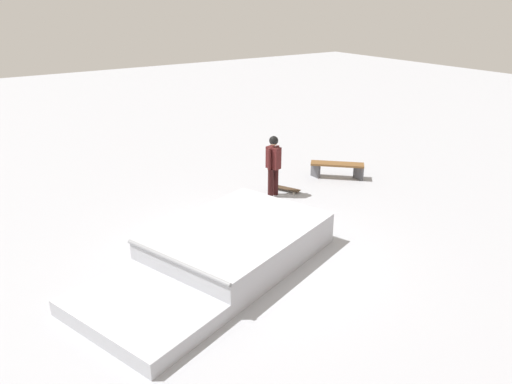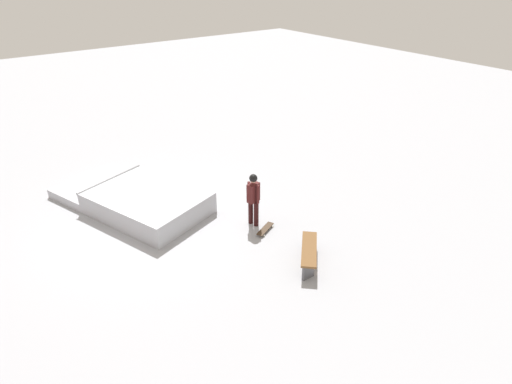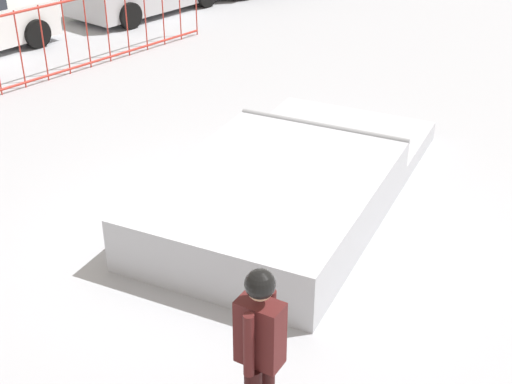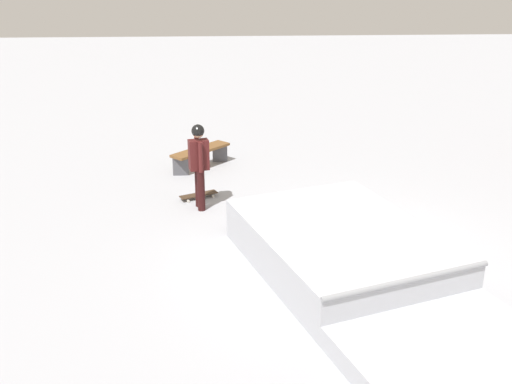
# 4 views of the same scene
# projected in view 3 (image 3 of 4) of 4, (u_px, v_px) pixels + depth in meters

# --- Properties ---
(ground_plane) EXTENTS (60.00, 60.00, 0.00)m
(ground_plane) POSITION_uv_depth(u_px,v_px,m) (236.00, 230.00, 9.15)
(ground_plane) COLOR #A8AAB2
(skate_ramp) EXTENTS (5.95, 4.20, 0.74)m
(skate_ramp) POSITION_uv_depth(u_px,v_px,m) (286.00, 188.00, 9.50)
(skate_ramp) COLOR #B0B3BB
(skate_ramp) RESTS_ON ground
(skater) EXTENTS (0.43, 0.42, 1.73)m
(skater) POSITION_uv_depth(u_px,v_px,m) (260.00, 343.00, 5.73)
(skater) COLOR black
(skater) RESTS_ON ground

